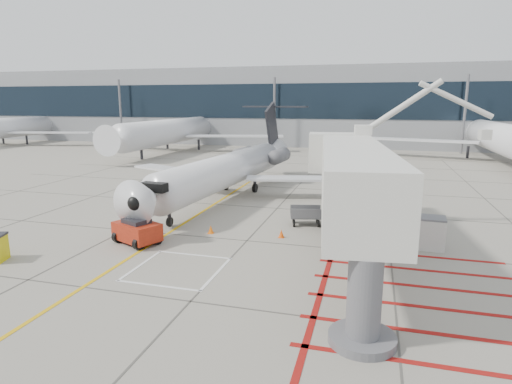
# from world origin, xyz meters

# --- Properties ---
(ground_plane) EXTENTS (260.00, 260.00, 0.00)m
(ground_plane) POSITION_xyz_m (0.00, 0.00, 0.00)
(ground_plane) COLOR gray
(ground_plane) RESTS_ON ground
(regional_jet) EXTENTS (25.79, 31.30, 7.70)m
(regional_jet) POSITION_xyz_m (-5.08, 12.38, 3.85)
(regional_jet) COLOR silver
(regional_jet) RESTS_ON ground_plane
(jet_bridge) EXTENTS (11.54, 20.56, 7.84)m
(jet_bridge) POSITION_xyz_m (6.01, 1.38, 3.92)
(jet_bridge) COLOR silver
(jet_bridge) RESTS_ON ground_plane
(pushback_tug) EXTENTS (3.08, 2.58, 1.54)m
(pushback_tug) POSITION_xyz_m (-5.91, 1.93, 0.77)
(pushback_tug) COLOR #AA2510
(pushback_tug) RESTS_ON ground_plane
(baggage_cart) EXTENTS (2.24, 1.68, 1.27)m
(baggage_cart) POSITION_xyz_m (2.78, 8.21, 0.63)
(baggage_cart) COLOR #515155
(baggage_cart) RESTS_ON ground_plane
(ground_power_unit) EXTENTS (2.33, 1.46, 1.78)m
(ground_power_unit) POSITION_xyz_m (9.71, 5.51, 0.89)
(ground_power_unit) COLOR beige
(ground_power_unit) RESTS_ON ground_plane
(cone_nose) EXTENTS (0.36, 0.36, 0.50)m
(cone_nose) POSITION_xyz_m (-2.55, 4.79, 0.25)
(cone_nose) COLOR orange
(cone_nose) RESTS_ON ground_plane
(cone_side) EXTENTS (0.35, 0.35, 0.48)m
(cone_side) POSITION_xyz_m (1.81, 5.14, 0.24)
(cone_side) COLOR #ED520C
(cone_side) RESTS_ON ground_plane
(terminal_building) EXTENTS (180.00, 28.00, 14.00)m
(terminal_building) POSITION_xyz_m (10.00, 70.00, 7.00)
(terminal_building) COLOR gray
(terminal_building) RESTS_ON ground_plane
(terminal_glass_band) EXTENTS (180.00, 0.10, 6.00)m
(terminal_glass_band) POSITION_xyz_m (10.00, 55.95, 8.00)
(terminal_glass_band) COLOR black
(terminal_glass_band) RESTS_ON ground_plane
(bg_aircraft_a) EXTENTS (33.26, 36.95, 11.09)m
(bg_aircraft_a) POSITION_xyz_m (-59.37, 46.00, 5.54)
(bg_aircraft_a) COLOR silver
(bg_aircraft_a) RESTS_ON ground_plane
(bg_aircraft_b) EXTENTS (34.80, 38.66, 11.60)m
(bg_aircraft_b) POSITION_xyz_m (-24.48, 46.00, 5.80)
(bg_aircraft_b) COLOR silver
(bg_aircraft_b) RESTS_ON ground_plane
(bg_aircraft_c) EXTENTS (34.73, 38.59, 11.58)m
(bg_aircraft_c) POSITION_xyz_m (22.69, 46.00, 5.79)
(bg_aircraft_c) COLOR silver
(bg_aircraft_c) RESTS_ON ground_plane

